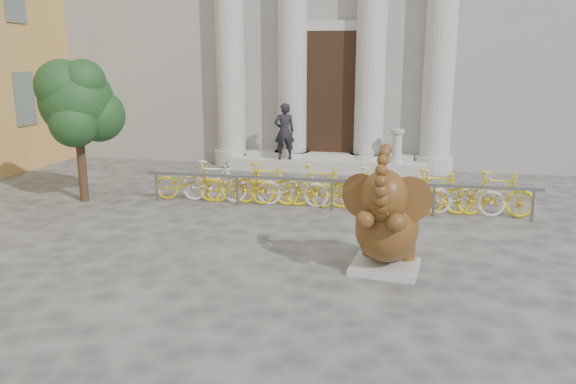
% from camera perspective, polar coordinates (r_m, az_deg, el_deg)
% --- Properties ---
extents(ground, '(80.00, 80.00, 0.00)m').
position_cam_1_polar(ground, '(8.62, -4.91, -9.61)').
color(ground, '#474442').
rests_on(ground, ground).
extents(entrance_steps, '(6.00, 1.20, 0.36)m').
position_cam_1_polar(entrance_steps, '(17.44, 4.04, 2.80)').
color(entrance_steps, '#A8A59E').
rests_on(entrance_steps, ground).
extents(elephant_statue, '(1.41, 1.62, 2.12)m').
position_cam_1_polar(elephant_statue, '(9.11, 9.95, -3.35)').
color(elephant_statue, '#A8A59E').
rests_on(elephant_statue, ground).
extents(bike_rack, '(8.93, 0.53, 1.00)m').
position_cam_1_polar(bike_rack, '(12.92, 4.59, 0.52)').
color(bike_rack, slate).
rests_on(bike_rack, ground).
extents(tree, '(1.94, 1.77, 3.37)m').
position_cam_1_polar(tree, '(14.13, -20.61, 8.41)').
color(tree, '#332114').
rests_on(tree, ground).
extents(pedestrian, '(0.74, 0.62, 1.72)m').
position_cam_1_polar(pedestrian, '(17.17, -0.37, 6.18)').
color(pedestrian, black).
rests_on(pedestrian, entrance_steps).
extents(balustrade_post, '(0.41, 0.41, 1.00)m').
position_cam_1_polar(balustrade_post, '(16.88, 11.00, 4.45)').
color(balustrade_post, '#A8A59E').
rests_on(balustrade_post, entrance_steps).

